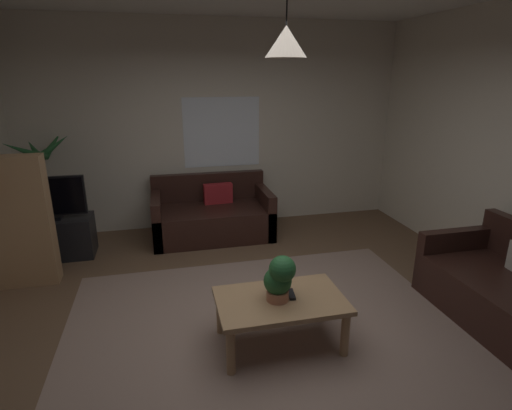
{
  "coord_description": "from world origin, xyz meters",
  "views": [
    {
      "loc": [
        -0.79,
        -3.04,
        2.17
      ],
      "look_at": [
        0.0,
        0.3,
        1.05
      ],
      "focal_mm": 28.36,
      "sensor_mm": 36.0,
      "label": 1
    }
  ],
  "objects_px": {
    "tv_stand": "(55,238)",
    "potted_palm_corner": "(49,199)",
    "couch_right_side": "(511,295)",
    "remote_on_table_0": "(291,294)",
    "bookshelf_corner": "(14,222)",
    "pendant_lamp": "(286,41)",
    "book_on_table_0": "(275,292)",
    "couch_under_window": "(212,217)",
    "coffee_table": "(280,306)",
    "tv": "(48,198)",
    "potted_plant_on_table": "(280,278)"
  },
  "relations": [
    {
      "from": "potted_plant_on_table",
      "to": "bookshelf_corner",
      "type": "xyz_separation_m",
      "value": [
        -2.38,
        1.63,
        0.09
      ]
    },
    {
      "from": "couch_under_window",
      "to": "tv",
      "type": "height_order",
      "value": "tv"
    },
    {
      "from": "potted_palm_corner",
      "to": "pendant_lamp",
      "type": "distance_m",
      "value": 3.96
    },
    {
      "from": "couch_under_window",
      "to": "potted_palm_corner",
      "type": "xyz_separation_m",
      "value": [
        -2.08,
        0.17,
        0.36
      ]
    },
    {
      "from": "coffee_table",
      "to": "bookshelf_corner",
      "type": "relative_size",
      "value": 0.74
    },
    {
      "from": "tv_stand",
      "to": "potted_palm_corner",
      "type": "bearing_deg",
      "value": 104.26
    },
    {
      "from": "couch_right_side",
      "to": "pendant_lamp",
      "type": "relative_size",
      "value": 2.39
    },
    {
      "from": "bookshelf_corner",
      "to": "pendant_lamp",
      "type": "relative_size",
      "value": 2.22
    },
    {
      "from": "potted_palm_corner",
      "to": "potted_plant_on_table",
      "type": "bearing_deg",
      "value": -49.73
    },
    {
      "from": "couch_under_window",
      "to": "bookshelf_corner",
      "type": "relative_size",
      "value": 1.15
    },
    {
      "from": "pendant_lamp",
      "to": "couch_under_window",
      "type": "bearing_deg",
      "value": 95.36
    },
    {
      "from": "coffee_table",
      "to": "pendant_lamp",
      "type": "relative_size",
      "value": 1.65
    },
    {
      "from": "remote_on_table_0",
      "to": "coffee_table",
      "type": "bearing_deg",
      "value": -158.27
    },
    {
      "from": "couch_right_side",
      "to": "remote_on_table_0",
      "type": "xyz_separation_m",
      "value": [
        -2.02,
        0.2,
        0.17
      ]
    },
    {
      "from": "book_on_table_0",
      "to": "bookshelf_corner",
      "type": "xyz_separation_m",
      "value": [
        -2.37,
        1.53,
        0.27
      ]
    },
    {
      "from": "bookshelf_corner",
      "to": "potted_palm_corner",
      "type": "bearing_deg",
      "value": 85.9
    },
    {
      "from": "coffee_table",
      "to": "book_on_table_0",
      "type": "xyz_separation_m",
      "value": [
        -0.02,
        0.09,
        0.08
      ]
    },
    {
      "from": "book_on_table_0",
      "to": "bookshelf_corner",
      "type": "bearing_deg",
      "value": 147.21
    },
    {
      "from": "couch_right_side",
      "to": "remote_on_table_0",
      "type": "height_order",
      "value": "couch_right_side"
    },
    {
      "from": "potted_plant_on_table",
      "to": "bookshelf_corner",
      "type": "bearing_deg",
      "value": 145.51
    },
    {
      "from": "bookshelf_corner",
      "to": "book_on_table_0",
      "type": "bearing_deg",
      "value": -32.79
    },
    {
      "from": "pendant_lamp",
      "to": "remote_on_table_0",
      "type": "bearing_deg",
      "value": 14.04
    },
    {
      "from": "couch_under_window",
      "to": "potted_plant_on_table",
      "type": "height_order",
      "value": "same"
    },
    {
      "from": "potted_plant_on_table",
      "to": "couch_right_side",
      "type": "bearing_deg",
      "value": -4.14
    },
    {
      "from": "potted_plant_on_table",
      "to": "pendant_lamp",
      "type": "relative_size",
      "value": 0.62
    },
    {
      "from": "remote_on_table_0",
      "to": "tv",
      "type": "distance_m",
      "value": 3.22
    },
    {
      "from": "coffee_table",
      "to": "tv",
      "type": "height_order",
      "value": "tv"
    },
    {
      "from": "tv",
      "to": "potted_palm_corner",
      "type": "bearing_deg",
      "value": 103.59
    },
    {
      "from": "book_on_table_0",
      "to": "potted_plant_on_table",
      "type": "bearing_deg",
      "value": -86.81
    },
    {
      "from": "couch_right_side",
      "to": "tv",
      "type": "bearing_deg",
      "value": -119.26
    },
    {
      "from": "potted_palm_corner",
      "to": "couch_right_side",
      "type": "bearing_deg",
      "value": -32.9
    },
    {
      "from": "book_on_table_0",
      "to": "pendant_lamp",
      "type": "xyz_separation_m",
      "value": [
        0.02,
        -0.09,
        1.93
      ]
    },
    {
      "from": "bookshelf_corner",
      "to": "couch_right_side",
      "type": "bearing_deg",
      "value": -21.61
    },
    {
      "from": "couch_under_window",
      "to": "tv_stand",
      "type": "bearing_deg",
      "value": -172.8
    },
    {
      "from": "coffee_table",
      "to": "remote_on_table_0",
      "type": "distance_m",
      "value": 0.13
    },
    {
      "from": "couch_right_side",
      "to": "remote_on_table_0",
      "type": "bearing_deg",
      "value": -95.54
    },
    {
      "from": "book_on_table_0",
      "to": "remote_on_table_0",
      "type": "distance_m",
      "value": 0.14
    },
    {
      "from": "couch_under_window",
      "to": "coffee_table",
      "type": "relative_size",
      "value": 1.54
    },
    {
      "from": "remote_on_table_0",
      "to": "tv_stand",
      "type": "height_order",
      "value": "tv_stand"
    },
    {
      "from": "couch_under_window",
      "to": "coffee_table",
      "type": "xyz_separation_m",
      "value": [
        0.24,
        -2.52,
        0.09
      ]
    },
    {
      "from": "bookshelf_corner",
      "to": "pendant_lamp",
      "type": "xyz_separation_m",
      "value": [
        2.39,
        -1.62,
        1.66
      ]
    },
    {
      "from": "potted_plant_on_table",
      "to": "tv_stand",
      "type": "height_order",
      "value": "potted_plant_on_table"
    },
    {
      "from": "couch_under_window",
      "to": "potted_plant_on_table",
      "type": "xyz_separation_m",
      "value": [
        0.22,
        -2.54,
        0.35
      ]
    },
    {
      "from": "remote_on_table_0",
      "to": "potted_palm_corner",
      "type": "relative_size",
      "value": 0.11
    },
    {
      "from": "coffee_table",
      "to": "pendant_lamp",
      "type": "bearing_deg",
      "value": -104.04
    },
    {
      "from": "tv",
      "to": "tv_stand",
      "type": "bearing_deg",
      "value": 90.0
    },
    {
      "from": "bookshelf_corner",
      "to": "coffee_table",
      "type": "bearing_deg",
      "value": -34.03
    },
    {
      "from": "book_on_table_0",
      "to": "tv",
      "type": "height_order",
      "value": "tv"
    },
    {
      "from": "tv_stand",
      "to": "pendant_lamp",
      "type": "bearing_deg",
      "value": -45.85
    },
    {
      "from": "couch_under_window",
      "to": "couch_right_side",
      "type": "distance_m",
      "value": 3.58
    }
  ]
}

